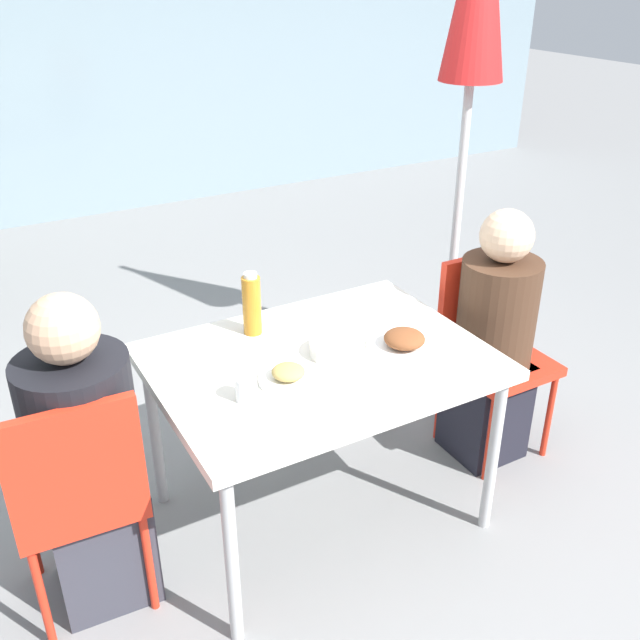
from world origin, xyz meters
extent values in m
plane|color=gray|center=(0.00, 0.00, 0.00)|extent=(24.00, 24.00, 0.00)
cube|color=gray|center=(0.00, 4.28, 1.50)|extent=(10.00, 0.20, 3.00)
cube|color=silver|center=(0.00, 0.00, 0.71)|extent=(1.18, 0.89, 0.04)
cylinder|color=#B7B7B7|center=(-0.53, -0.38, 0.34)|extent=(0.04, 0.04, 0.69)
cylinder|color=#B7B7B7|center=(0.53, -0.38, 0.34)|extent=(0.04, 0.04, 0.69)
cylinder|color=#B7B7B7|center=(-0.53, 0.38, 0.34)|extent=(0.04, 0.04, 0.69)
cylinder|color=#B7B7B7|center=(0.53, 0.38, 0.34)|extent=(0.04, 0.04, 0.69)
cube|color=red|center=(-0.89, 0.05, 0.44)|extent=(0.42, 0.42, 0.04)
cube|color=red|center=(-0.90, -0.13, 0.67)|extent=(0.40, 0.06, 0.42)
cylinder|color=red|center=(-1.05, 0.23, 0.21)|extent=(0.03, 0.03, 0.42)
cylinder|color=red|center=(-0.71, 0.21, 0.21)|extent=(0.03, 0.03, 0.42)
cylinder|color=red|center=(-1.07, -0.11, 0.21)|extent=(0.03, 0.03, 0.42)
cylinder|color=red|center=(-0.73, -0.13, 0.21)|extent=(0.03, 0.03, 0.42)
cube|color=#383842|center=(-0.84, 0.05, 0.23)|extent=(0.34, 0.34, 0.46)
cylinder|color=black|center=(-0.84, 0.05, 0.70)|extent=(0.35, 0.35, 0.47)
sphere|color=tan|center=(-0.84, 0.05, 1.04)|extent=(0.22, 0.22, 0.22)
cube|color=red|center=(0.89, 0.00, 0.44)|extent=(0.40, 0.40, 0.04)
cube|color=red|center=(0.89, 0.18, 0.67)|extent=(0.40, 0.04, 0.42)
cylinder|color=red|center=(1.06, -0.17, 0.21)|extent=(0.03, 0.03, 0.42)
cylinder|color=red|center=(0.72, -0.17, 0.21)|extent=(0.03, 0.03, 0.42)
cylinder|color=red|center=(1.06, 0.17, 0.21)|extent=(0.03, 0.03, 0.42)
cylinder|color=red|center=(0.72, 0.17, 0.21)|extent=(0.03, 0.03, 0.42)
cube|color=black|center=(0.84, 0.00, 0.23)|extent=(0.29, 0.29, 0.46)
cylinder|color=#472D1E|center=(0.84, 0.00, 0.70)|extent=(0.33, 0.33, 0.47)
sphere|color=beige|center=(0.84, 0.00, 1.04)|extent=(0.21, 0.21, 0.21)
cylinder|color=#333333|center=(1.18, 0.70, 0.03)|extent=(0.36, 0.36, 0.05)
cylinder|color=#BCBCBC|center=(1.18, 0.70, 1.20)|extent=(0.04, 0.04, 2.41)
cylinder|color=white|center=(-0.17, -0.09, 0.74)|extent=(0.21, 0.21, 0.01)
ellipsoid|color=tan|center=(-0.17, -0.09, 0.76)|extent=(0.11, 0.11, 0.05)
cylinder|color=white|center=(0.30, -0.10, 0.74)|extent=(0.27, 0.27, 0.01)
ellipsoid|color=brown|center=(0.30, -0.10, 0.77)|extent=(0.15, 0.15, 0.06)
cylinder|color=#B7751E|center=(-0.13, 0.29, 0.84)|extent=(0.07, 0.07, 0.23)
cylinder|color=white|center=(-0.13, 0.29, 0.97)|extent=(0.05, 0.05, 0.02)
cylinder|color=white|center=(-0.34, -0.12, 0.77)|extent=(0.07, 0.07, 0.08)
cylinder|color=white|center=(0.06, -0.01, 0.75)|extent=(0.19, 0.19, 0.05)
camera|label=1|loc=(-1.09, -1.93, 2.02)|focal=40.00mm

